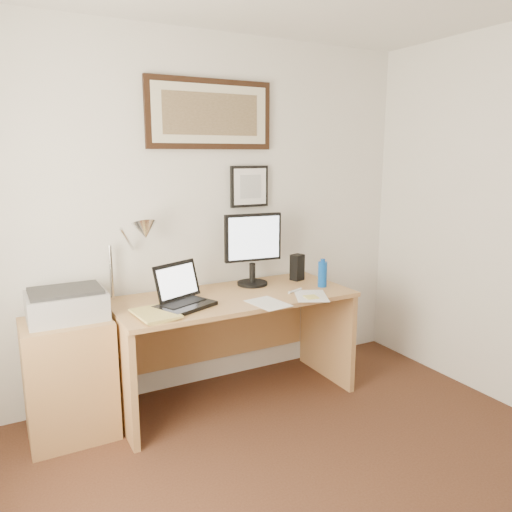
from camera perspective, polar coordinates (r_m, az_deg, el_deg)
wall_back at (r=3.55m, az=-7.43°, el=4.47°), size 3.50×0.02×2.50m
side_cabinet at (r=3.27m, az=-20.51°, el=-13.02°), size 0.50×0.40×0.73m
water_bottle at (r=3.59m, az=7.60°, el=-2.08°), size 0.06×0.06×0.18m
bottle_cap at (r=3.57m, az=7.65°, el=-0.49°), size 0.03×0.03×0.02m
speaker at (r=3.76m, az=4.73°, el=-1.30°), size 0.11×0.10×0.20m
paper_sheet_a at (r=3.19m, az=1.39°, el=-5.42°), size 0.23×0.30×0.00m
paper_sheet_b at (r=3.36m, az=6.31°, el=-4.55°), size 0.31×0.35×0.00m
sticky_pad at (r=3.32m, az=6.31°, el=-4.68°), size 0.10×0.10×0.01m
marker_pen at (r=3.46m, az=4.48°, el=-3.97°), size 0.14×0.06×0.02m
book at (r=2.97m, az=-13.39°, el=-6.86°), size 0.25×0.32×0.02m
desk at (r=3.52m, az=-3.13°, el=-7.85°), size 1.60×0.70×0.75m
laptop at (r=3.17m, az=-8.44°, el=-4.61°), size 0.41×0.41×0.26m
lcd_monitor at (r=3.56m, az=-0.36°, el=1.19°), size 0.42×0.22×0.52m
printer at (r=3.15m, az=-20.85°, el=-5.16°), size 0.44×0.34×0.18m
desk_lamp at (r=3.25m, az=-12.94°, el=2.50°), size 0.29×0.27×0.53m
picture_large at (r=3.56m, az=-5.22°, el=15.83°), size 0.92×0.04×0.47m
picture_small at (r=3.69m, az=-0.76°, el=7.95°), size 0.30×0.03×0.30m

